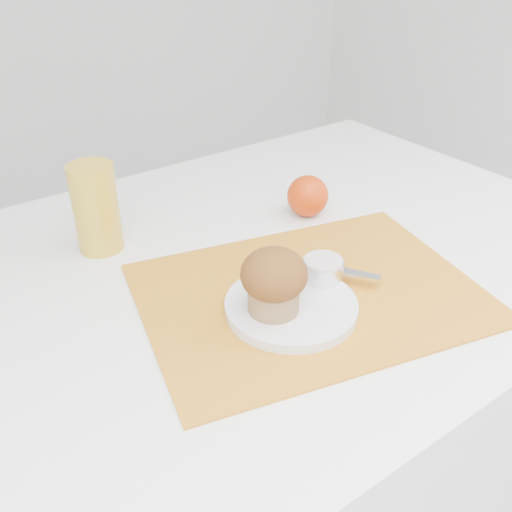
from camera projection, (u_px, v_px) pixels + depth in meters
table at (249, 427)px, 1.08m from camera, size 1.20×0.80×0.75m
placemat at (310, 293)px, 0.80m from camera, size 0.53×0.44×0.00m
plate at (291, 306)px, 0.76m from camera, size 0.19×0.19×0.01m
ramekin at (323, 269)px, 0.80m from camera, size 0.07×0.07×0.03m
cream at (323, 262)px, 0.79m from camera, size 0.06×0.06×0.01m
raspberry_near at (283, 268)px, 0.81m from camera, size 0.02×0.02×0.02m
raspberry_far at (286, 272)px, 0.80m from camera, size 0.02×0.02×0.02m
butter_knife at (318, 266)px, 0.82m from camera, size 0.11×0.16×0.00m
orange at (308, 196)px, 0.99m from camera, size 0.07×0.07×0.07m
juice_glass at (96, 208)px, 0.87m from camera, size 0.09×0.09×0.14m
muffin at (274, 280)px, 0.72m from camera, size 0.09×0.09×0.09m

